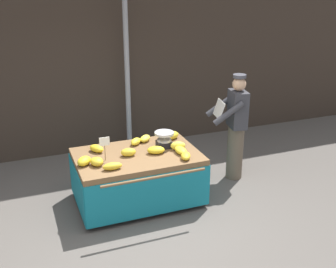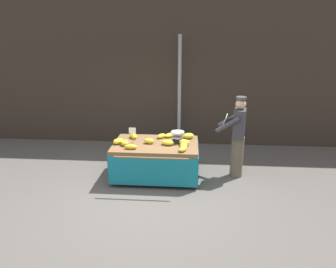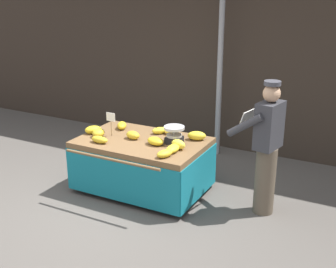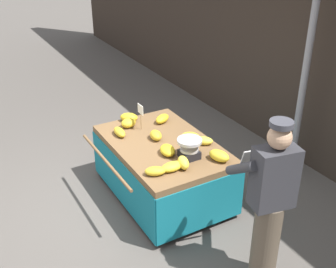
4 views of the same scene
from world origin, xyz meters
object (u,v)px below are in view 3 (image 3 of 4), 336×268
at_px(banana_bunch_0, 133,135).
at_px(banana_bunch_4, 178,144).
at_px(weighing_scale, 174,135).
at_px(banana_bunch_8, 197,136).
at_px(banana_bunch_3, 173,149).
at_px(banana_bunch_10, 165,154).
at_px(banana_bunch_6, 100,140).
at_px(vendor_person, 266,148).
at_px(banana_bunch_7, 122,125).
at_px(banana_bunch_2, 160,131).
at_px(banana_bunch_11, 99,133).
at_px(banana_cart, 142,153).
at_px(street_pole, 220,70).
at_px(banana_bunch_1, 155,141).
at_px(banana_bunch_9, 93,130).
at_px(price_sign, 111,119).
at_px(banana_bunch_5, 173,131).

relative_size(banana_bunch_0, banana_bunch_4, 0.98).
bearing_deg(weighing_scale, banana_bunch_8, 49.74).
bearing_deg(banana_bunch_3, banana_bunch_4, 84.84).
height_order(banana_bunch_3, banana_bunch_10, banana_bunch_3).
bearing_deg(banana_bunch_0, banana_bunch_8, 25.28).
relative_size(banana_bunch_6, vendor_person, 0.15).
xyz_separation_m(banana_bunch_3, vendor_person, (1.10, 0.38, 0.08)).
bearing_deg(banana_bunch_7, banana_bunch_2, 5.86).
bearing_deg(banana_bunch_6, banana_bunch_11, 129.04).
xyz_separation_m(banana_bunch_3, banana_bunch_11, (-1.19, 0.04, 0.01)).
xyz_separation_m(banana_cart, banana_bunch_11, (-0.61, -0.17, 0.26)).
distance_m(street_pole, banana_bunch_1, 2.00).
bearing_deg(banana_bunch_2, vendor_person, -6.02).
distance_m(banana_bunch_1, banana_bunch_8, 0.59).
height_order(banana_bunch_2, banana_bunch_9, banana_bunch_9).
bearing_deg(banana_bunch_8, banana_bunch_7, -176.51).
bearing_deg(vendor_person, banana_bunch_2, 173.98).
distance_m(weighing_scale, vendor_person, 1.24).
bearing_deg(price_sign, banana_bunch_4, -0.89).
distance_m(banana_bunch_0, banana_bunch_9, 0.63).
relative_size(banana_bunch_2, banana_bunch_4, 1.02).
distance_m(banana_bunch_7, banana_bunch_11, 0.46).
bearing_deg(banana_cart, weighing_scale, 12.10).
bearing_deg(street_pole, banana_bunch_11, -117.07).
relative_size(price_sign, banana_bunch_0, 1.62).
xyz_separation_m(banana_bunch_3, banana_bunch_6, (-1.03, -0.16, 0.00)).
height_order(price_sign, banana_bunch_1, price_sign).
xyz_separation_m(banana_bunch_6, banana_bunch_7, (-0.07, 0.65, 0.00)).
xyz_separation_m(banana_bunch_4, vendor_person, (1.09, 0.25, 0.06)).
xyz_separation_m(banana_bunch_2, banana_bunch_11, (-0.69, -0.51, 0.01)).
bearing_deg(banana_bunch_1, banana_bunch_5, 89.62).
xyz_separation_m(weighing_scale, banana_bunch_5, (-0.19, 0.32, -0.07)).
bearing_deg(banana_bunch_2, banana_bunch_3, -48.01).
distance_m(price_sign, vendor_person, 2.16).
xyz_separation_m(banana_cart, banana_bunch_6, (-0.45, -0.37, 0.25)).
relative_size(banana_cart, banana_bunch_9, 7.48).
distance_m(weighing_scale, banana_bunch_6, 1.01).
height_order(banana_bunch_0, banana_bunch_8, banana_bunch_8).
relative_size(street_pole, banana_bunch_11, 14.40).
bearing_deg(banana_bunch_1, banana_bunch_10, -46.21).
xyz_separation_m(banana_cart, banana_bunch_2, (0.09, 0.34, 0.25)).
height_order(banana_bunch_0, banana_bunch_10, banana_bunch_0).
xyz_separation_m(street_pole, vendor_person, (1.27, -1.63, -0.57)).
relative_size(banana_bunch_1, vendor_person, 0.14).
distance_m(banana_bunch_0, banana_bunch_8, 0.88).
xyz_separation_m(banana_cart, banana_bunch_3, (0.58, -0.21, 0.25)).
bearing_deg(banana_bunch_7, banana_cart, -28.69).
distance_m(banana_bunch_9, banana_bunch_11, 0.17).
xyz_separation_m(banana_bunch_0, banana_bunch_8, (0.79, 0.37, 0.00)).
xyz_separation_m(street_pole, banana_bunch_5, (-0.14, -1.39, -0.65)).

